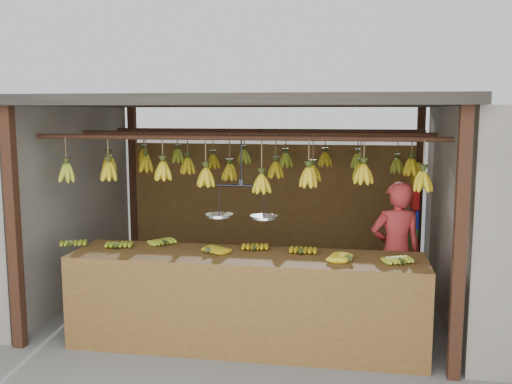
# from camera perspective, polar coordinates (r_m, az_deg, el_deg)

# --- Properties ---
(ground) EXTENTS (80.00, 80.00, 0.00)m
(ground) POSITION_cam_1_polar(r_m,az_deg,el_deg) (6.76, -0.43, -11.33)
(ground) COLOR #5B5B57
(stall) EXTENTS (4.30, 3.30, 2.40)m
(stall) POSITION_cam_1_polar(r_m,az_deg,el_deg) (6.71, 0.04, 5.72)
(stall) COLOR black
(stall) RESTS_ON ground
(counter) EXTENTS (3.56, 0.77, 0.96)m
(counter) POSITION_cam_1_polar(r_m,az_deg,el_deg) (5.37, -1.34, -8.60)
(counter) COLOR brown
(counter) RESTS_ON ground
(hanging_bananas) EXTENTS (3.61, 2.25, 0.39)m
(hanging_bananas) POSITION_cam_1_polar(r_m,az_deg,el_deg) (6.41, -0.40, 2.50)
(hanging_bananas) COLOR #92A523
(hanging_bananas) RESTS_ON ground
(balance_scale) EXTENTS (0.70, 0.27, 0.76)m
(balance_scale) POSITION_cam_1_polar(r_m,az_deg,el_deg) (5.46, -1.46, -1.99)
(balance_scale) COLOR black
(balance_scale) RESTS_ON ground
(vendor) EXTENTS (0.62, 0.47, 1.51)m
(vendor) POSITION_cam_1_polar(r_m,az_deg,el_deg) (6.32, 13.82, -5.80)
(vendor) COLOR #BF3333
(vendor) RESTS_ON ground
(bag_bundles) EXTENTS (0.08, 0.26, 1.20)m
(bag_bundles) POSITION_cam_1_polar(r_m,az_deg,el_deg) (7.78, 15.57, -1.60)
(bag_bundles) COLOR yellow
(bag_bundles) RESTS_ON ground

